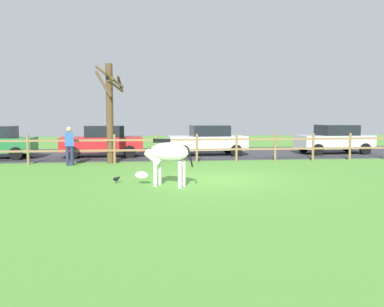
{
  "coord_description": "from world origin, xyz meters",
  "views": [
    {
      "loc": [
        -2.51,
        -13.1,
        2.07
      ],
      "look_at": [
        -0.7,
        1.45,
        0.73
      ],
      "focal_mm": 38.11,
      "sensor_mm": 36.0,
      "label": 1
    }
  ],
  "objects_px": {
    "bare_tree": "(110,110)",
    "parked_car_silver": "(334,139)",
    "zebra": "(167,155)",
    "parked_car_white": "(207,140)",
    "crow_on_grass": "(116,179)",
    "parked_car_red": "(102,141)",
    "visitor_near_fence": "(69,144)"
  },
  "relations": [
    {
      "from": "parked_car_red",
      "to": "visitor_near_fence",
      "type": "bearing_deg",
      "value": -108.56
    },
    {
      "from": "zebra",
      "to": "visitor_near_fence",
      "type": "height_order",
      "value": "visitor_near_fence"
    },
    {
      "from": "parked_car_silver",
      "to": "parked_car_white",
      "type": "xyz_separation_m",
      "value": [
        -7.02,
        -0.06,
        0.0
      ]
    },
    {
      "from": "zebra",
      "to": "visitor_near_fence",
      "type": "relative_size",
      "value": 1.06
    },
    {
      "from": "crow_on_grass",
      "to": "parked_car_red",
      "type": "bearing_deg",
      "value": 98.2
    },
    {
      "from": "crow_on_grass",
      "to": "parked_car_white",
      "type": "xyz_separation_m",
      "value": [
        4.22,
        8.17,
        0.72
      ]
    },
    {
      "from": "crow_on_grass",
      "to": "parked_car_silver",
      "type": "xyz_separation_m",
      "value": [
        11.23,
        8.23,
        0.72
      ]
    },
    {
      "from": "parked_car_silver",
      "to": "parked_car_white",
      "type": "distance_m",
      "value": 7.02
    },
    {
      "from": "bare_tree",
      "to": "parked_car_silver",
      "type": "xyz_separation_m",
      "value": [
        11.8,
        2.79,
        -1.52
      ]
    },
    {
      "from": "crow_on_grass",
      "to": "parked_car_silver",
      "type": "distance_m",
      "value": 13.95
    },
    {
      "from": "bare_tree",
      "to": "crow_on_grass",
      "type": "height_order",
      "value": "bare_tree"
    },
    {
      "from": "visitor_near_fence",
      "to": "parked_car_silver",
      "type": "bearing_deg",
      "value": 14.3
    },
    {
      "from": "zebra",
      "to": "parked_car_silver",
      "type": "xyz_separation_m",
      "value": [
        9.7,
        9.05,
        -0.08
      ]
    },
    {
      "from": "bare_tree",
      "to": "crow_on_grass",
      "type": "distance_m",
      "value": 5.91
    },
    {
      "from": "zebra",
      "to": "parked_car_white",
      "type": "relative_size",
      "value": 0.43
    },
    {
      "from": "bare_tree",
      "to": "zebra",
      "type": "bearing_deg",
      "value": -71.51
    },
    {
      "from": "bare_tree",
      "to": "parked_car_white",
      "type": "relative_size",
      "value": 1.07
    },
    {
      "from": "bare_tree",
      "to": "parked_car_red",
      "type": "distance_m",
      "value": 3.02
    },
    {
      "from": "zebra",
      "to": "parked_car_red",
      "type": "relative_size",
      "value": 0.42
    },
    {
      "from": "parked_car_white",
      "to": "parked_car_red",
      "type": "height_order",
      "value": "same"
    },
    {
      "from": "parked_car_red",
      "to": "zebra",
      "type": "bearing_deg",
      "value": -73.06
    },
    {
      "from": "parked_car_white",
      "to": "zebra",
      "type": "bearing_deg",
      "value": -106.62
    },
    {
      "from": "bare_tree",
      "to": "parked_car_silver",
      "type": "distance_m",
      "value": 12.22
    },
    {
      "from": "visitor_near_fence",
      "to": "bare_tree",
      "type": "bearing_deg",
      "value": 21.2
    },
    {
      "from": "bare_tree",
      "to": "visitor_near_fence",
      "type": "distance_m",
      "value": 2.3
    },
    {
      "from": "crow_on_grass",
      "to": "visitor_near_fence",
      "type": "bearing_deg",
      "value": 114.8
    },
    {
      "from": "parked_car_red",
      "to": "parked_car_silver",
      "type": "bearing_deg",
      "value": 1.13
    },
    {
      "from": "parked_car_silver",
      "to": "crow_on_grass",
      "type": "bearing_deg",
      "value": -143.76
    },
    {
      "from": "zebra",
      "to": "parked_car_white",
      "type": "bearing_deg",
      "value": 73.38
    },
    {
      "from": "parked_car_white",
      "to": "crow_on_grass",
      "type": "bearing_deg",
      "value": -117.3
    },
    {
      "from": "zebra",
      "to": "parked_car_white",
      "type": "height_order",
      "value": "parked_car_white"
    },
    {
      "from": "bare_tree",
      "to": "visitor_near_fence",
      "type": "height_order",
      "value": "bare_tree"
    }
  ]
}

